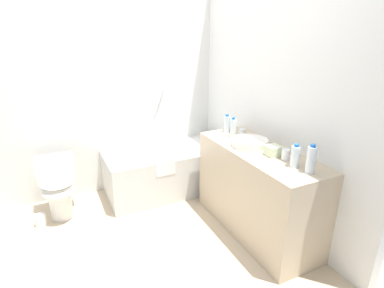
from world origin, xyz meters
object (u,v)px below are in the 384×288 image
(tissue_box, at_px, (273,151))
(drinking_glass_0, at_px, (242,132))
(water_bottle_0, at_px, (227,124))
(water_bottle_3, at_px, (311,160))
(toilet, at_px, (58,186))
(toilet_paper_roll, at_px, (40,220))
(bathtub, at_px, (165,169))
(drinking_glass_1, at_px, (286,154))
(sink_basin, at_px, (250,143))
(water_bottle_2, at_px, (295,156))
(water_bottle_1, at_px, (233,128))
(sink_faucet, at_px, (267,140))

(tissue_box, bearing_deg, drinking_glass_0, 83.77)
(water_bottle_0, relative_size, water_bottle_3, 0.85)
(toilet, xyz_separation_m, toilet_paper_roll, (-0.22, -0.12, -0.29))
(bathtub, height_order, drinking_glass_1, bathtub)
(drinking_glass_1, bearing_deg, drinking_glass_0, 87.81)
(tissue_box, bearing_deg, drinking_glass_1, -73.03)
(tissue_box, bearing_deg, sink_basin, 98.89)
(water_bottle_3, relative_size, drinking_glass_0, 3.09)
(bathtub, height_order, toilet, bathtub)
(water_bottle_2, relative_size, drinking_glass_0, 2.56)
(water_bottle_1, height_order, water_bottle_2, water_bottle_1)
(drinking_glass_0, height_order, tissue_box, tissue_box)
(sink_basin, xyz_separation_m, sink_faucet, (0.20, 0.00, -0.01))
(sink_faucet, distance_m, water_bottle_1, 0.37)
(water_bottle_2, bearing_deg, water_bottle_3, -79.79)
(sink_basin, height_order, drinking_glass_1, drinking_glass_1)
(water_bottle_2, bearing_deg, sink_basin, 94.78)
(sink_basin, xyz_separation_m, water_bottle_0, (0.03, 0.47, 0.06))
(water_bottle_2, xyz_separation_m, toilet_paper_roll, (-1.96, 1.41, -0.89))
(toilet_paper_roll, bearing_deg, water_bottle_3, -37.88)
(toilet_paper_roll, bearing_deg, sink_basin, -24.43)
(drinking_glass_0, xyz_separation_m, drinking_glass_1, (-0.03, -0.68, 0.01))
(toilet, height_order, sink_faucet, sink_faucet)
(water_bottle_2, relative_size, tissue_box, 1.60)
(drinking_glass_1, distance_m, tissue_box, 0.12)
(sink_faucet, distance_m, water_bottle_0, 0.50)
(water_bottle_1, height_order, drinking_glass_1, water_bottle_1)
(drinking_glass_0, distance_m, drinking_glass_1, 0.69)
(sink_faucet, relative_size, drinking_glass_1, 1.65)
(toilet, relative_size, water_bottle_3, 2.78)
(water_bottle_0, height_order, tissue_box, water_bottle_0)
(water_bottle_2, relative_size, toilet_paper_roll, 1.62)
(water_bottle_1, xyz_separation_m, water_bottle_2, (0.03, -0.85, -0.01))
(water_bottle_0, height_order, water_bottle_1, water_bottle_1)
(water_bottle_0, height_order, drinking_glass_1, water_bottle_0)
(sink_faucet, bearing_deg, toilet_paper_roll, 157.61)
(toilet, distance_m, water_bottle_1, 1.94)
(bathtub, bearing_deg, drinking_glass_1, -67.99)
(water_bottle_1, xyz_separation_m, drinking_glass_1, (0.07, -0.71, -0.05))
(toilet, xyz_separation_m, water_bottle_1, (1.71, -0.68, 0.60))
(sink_basin, relative_size, water_bottle_2, 1.76)
(water_bottle_1, distance_m, toilet_paper_roll, 2.20)
(bathtub, distance_m, sink_faucet, 1.37)
(water_bottle_0, bearing_deg, drinking_glass_0, -67.03)
(water_bottle_3, bearing_deg, drinking_glass_1, 88.05)
(water_bottle_2, bearing_deg, bathtub, 109.04)
(toilet, height_order, drinking_glass_0, drinking_glass_0)
(water_bottle_0, bearing_deg, water_bottle_1, -97.11)
(bathtub, distance_m, drinking_glass_0, 1.12)
(toilet, xyz_separation_m, sink_basin, (1.70, -0.99, 0.54))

